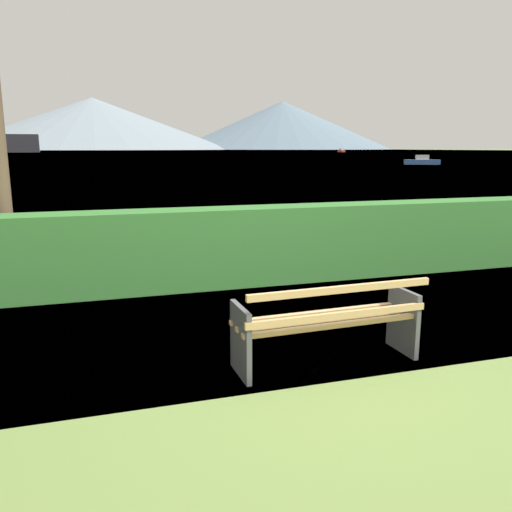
% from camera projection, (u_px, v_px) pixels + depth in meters
% --- Properties ---
extents(ground_plane, '(1400.00, 1400.00, 0.00)m').
position_uv_depth(ground_plane, '(325.00, 362.00, 5.21)').
color(ground_plane, olive).
extents(water_surface, '(620.00, 620.00, 0.00)m').
position_uv_depth(water_surface, '(96.00, 151.00, 294.72)').
color(water_surface, slate).
rests_on(water_surface, ground_plane).
extents(park_bench, '(1.87, 0.64, 0.87)m').
position_uv_depth(park_bench, '(329.00, 323.00, 5.06)').
color(park_bench, tan).
rests_on(park_bench, ground_plane).
extents(hedge_row, '(11.74, 0.65, 1.20)m').
position_uv_depth(hedge_row, '(239.00, 246.00, 8.09)').
color(hedge_row, '#387A33').
rests_on(hedge_row, ground_plane).
extents(fishing_boat_near, '(4.41, 2.94, 1.17)m').
position_uv_depth(fishing_boat_near, '(422.00, 161.00, 65.11)').
color(fishing_boat_near, '#335693').
rests_on(fishing_boat_near, water_surface).
extents(sailboat_mid, '(1.80, 4.74, 1.68)m').
position_uv_depth(sailboat_mid, '(341.00, 151.00, 237.39)').
color(sailboat_mid, '#B2332D').
rests_on(sailboat_mid, water_surface).
extents(distant_hills, '(722.57, 338.15, 77.86)m').
position_uv_depth(distant_hills, '(8.00, 115.00, 513.69)').
color(distant_hills, slate).
rests_on(distant_hills, ground_plane).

